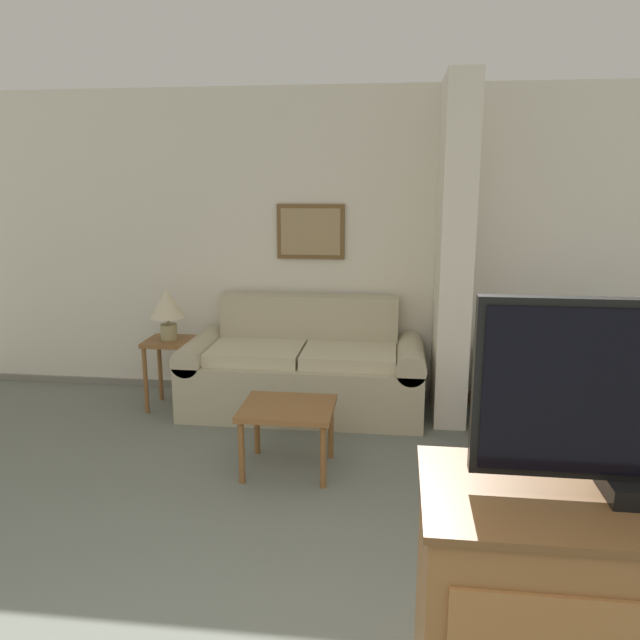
# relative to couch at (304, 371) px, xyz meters

# --- Properties ---
(wall_back) EXTENTS (6.93, 0.16, 2.60)m
(wall_back) POSITION_rel_couch_xyz_m (0.20, 0.48, 0.97)
(wall_back) COLOR silver
(wall_back) RESTS_ON ground_plane
(wall_partition_pillar) EXTENTS (0.24, 0.73, 2.60)m
(wall_partition_pillar) POSITION_rel_couch_xyz_m (1.16, 0.05, 0.97)
(wall_partition_pillar) COLOR silver
(wall_partition_pillar) RESTS_ON ground_plane
(couch) EXTENTS (1.93, 0.84, 0.90)m
(couch) POSITION_rel_couch_xyz_m (0.00, 0.00, 0.00)
(couch) COLOR #B7AD8E
(couch) RESTS_ON ground_plane
(coffee_table) EXTENTS (0.59, 0.51, 0.44)m
(coffee_table) POSITION_rel_couch_xyz_m (0.06, -1.11, 0.05)
(coffee_table) COLOR brown
(coffee_table) RESTS_ON ground_plane
(side_table) EXTENTS (0.37, 0.37, 0.58)m
(side_table) POSITION_rel_couch_xyz_m (-1.10, -0.09, 0.13)
(side_table) COLOR brown
(side_table) RESTS_ON ground_plane
(table_lamp) EXTENTS (0.29, 0.29, 0.42)m
(table_lamp) POSITION_rel_couch_xyz_m (-1.10, -0.09, 0.53)
(table_lamp) COLOR tan
(table_lamp) RESTS_ON side_table
(bed) EXTENTS (1.60, 2.07, 0.52)m
(bed) POSITION_rel_couch_xyz_m (2.16, -0.65, -0.06)
(bed) COLOR brown
(bed) RESTS_ON ground_plane
(backpack) EXTENTS (0.26, 0.21, 0.49)m
(backpack) POSITION_rel_couch_xyz_m (2.14, -0.51, 0.45)
(backpack) COLOR #232D4C
(backpack) RESTS_ON bed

